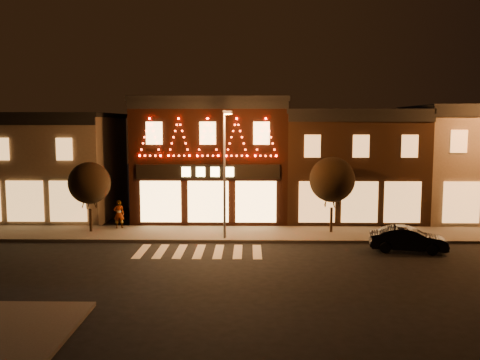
{
  "coord_description": "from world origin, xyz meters",
  "views": [
    {
      "loc": [
        2.59,
        -22.1,
        6.65
      ],
      "look_at": [
        2.11,
        4.0,
        3.74
      ],
      "focal_mm": 38.61,
      "sensor_mm": 36.0,
      "label": 1
    }
  ],
  "objects": [
    {
      "name": "building_left",
      "position": [
        -13.0,
        13.99,
        3.66
      ],
      "size": [
        12.2,
        8.28,
        7.3
      ],
      "color": "#6A5C4B",
      "rests_on": "ground"
    },
    {
      "name": "streetlamp_mid",
      "position": [
        1.23,
        6.39,
        4.36
      ],
      "size": [
        0.58,
        1.65,
        7.18
      ],
      "rotation": [
        0.0,
        0.0,
        -0.18
      ],
      "color": "#59595E",
      "rests_on": "sidewalk_far"
    },
    {
      "name": "tree_right",
      "position": [
        7.49,
        8.31,
        3.29
      ],
      "size": [
        2.69,
        2.69,
        4.49
      ],
      "rotation": [
        0.0,
        0.0,
        0.13
      ],
      "color": "black",
      "rests_on": "sidewalk_far"
    },
    {
      "name": "dark_sedan",
      "position": [
        10.81,
        4.24,
        0.64
      ],
      "size": [
        4.05,
        1.97,
        1.28
      ],
      "primitive_type": "imported",
      "rotation": [
        0.0,
        0.0,
        1.41
      ],
      "color": "black",
      "rests_on": "ground"
    },
    {
      "name": "building_right_a",
      "position": [
        9.5,
        13.99,
        3.76
      ],
      "size": [
        9.2,
        8.28,
        7.5
      ],
      "color": "#372113",
      "rests_on": "ground"
    },
    {
      "name": "tree_left",
      "position": [
        -6.94,
        8.22,
        3.07
      ],
      "size": [
        2.5,
        2.5,
        4.18
      ],
      "rotation": [
        0.0,
        0.0,
        -0.15
      ],
      "color": "black",
      "rests_on": "sidewalk_far"
    },
    {
      "name": "building_right_b",
      "position": [
        18.5,
        13.99,
        3.91
      ],
      "size": [
        9.2,
        8.28,
        7.8
      ],
      "color": "#6A5C4B",
      "rests_on": "ground"
    },
    {
      "name": "sidewalk_far",
      "position": [
        2.0,
        8.0,
        0.07
      ],
      "size": [
        44.0,
        4.0,
        0.15
      ],
      "primitive_type": "cube",
      "color": "#47423D",
      "rests_on": "ground"
    },
    {
      "name": "ground",
      "position": [
        0.0,
        0.0,
        0.0
      ],
      "size": [
        120.0,
        120.0,
        0.0
      ],
      "primitive_type": "plane",
      "color": "black",
      "rests_on": "ground"
    },
    {
      "name": "pedestrian",
      "position": [
        -5.48,
        9.2,
        1.03
      ],
      "size": [
        0.72,
        0.55,
        1.75
      ],
      "primitive_type": "imported",
      "rotation": [
        0.0,
        0.0,
        3.36
      ],
      "color": "gray",
      "rests_on": "sidewalk_far"
    },
    {
      "name": "building_pulp",
      "position": [
        0.0,
        13.98,
        4.16
      ],
      "size": [
        10.2,
        8.34,
        8.3
      ],
      "color": "black",
      "rests_on": "ground"
    }
  ]
}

